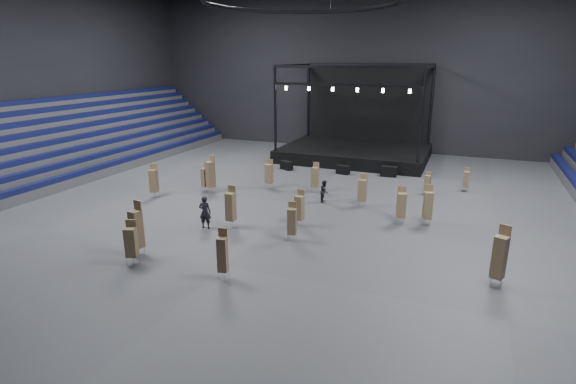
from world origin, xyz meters
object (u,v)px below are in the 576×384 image
at_px(chair_stack_8, 211,174).
at_px(chair_stack_1, 428,182).
at_px(flight_case_mid, 343,170).
at_px(man_center, 205,212).
at_px(chair_stack_4, 223,254).
at_px(flight_case_left, 287,165).
at_px(chair_stack_12, 315,177).
at_px(chair_stack_9, 362,190).
at_px(chair_stack_16, 401,205).
at_px(chair_stack_5, 205,177).
at_px(stage, 357,144).
at_px(chair_stack_10, 231,206).
at_px(chair_stack_7, 131,241).
at_px(chair_stack_15, 299,207).
at_px(chair_stack_2, 292,221).
at_px(chair_stack_0, 428,205).
at_px(chair_stack_6, 500,256).
at_px(chair_stack_13, 269,173).
at_px(crew_member, 324,191).
at_px(flight_case_right, 389,171).
at_px(chair_stack_3, 154,180).
at_px(chair_stack_14, 466,179).

bearing_deg(chair_stack_8, chair_stack_1, 44.90).
distance_m(flight_case_mid, man_center, 16.18).
bearing_deg(chair_stack_4, flight_case_left, 90.70).
height_order(flight_case_mid, chair_stack_12, chair_stack_12).
distance_m(chair_stack_9, chair_stack_16, 3.72).
xyz_separation_m(chair_stack_5, chair_stack_8, (0.64, -0.21, 0.36)).
xyz_separation_m(stage, chair_stack_10, (-2.30, -21.91, -0.13)).
height_order(stage, man_center, stage).
height_order(chair_stack_7, chair_stack_10, chair_stack_10).
height_order(stage, chair_stack_15, stage).
height_order(chair_stack_2, chair_stack_8, chair_stack_8).
height_order(chair_stack_0, chair_stack_2, chair_stack_0).
height_order(flight_case_left, chair_stack_6, chair_stack_6).
xyz_separation_m(chair_stack_13, crew_member, (5.02, -1.69, -0.43)).
bearing_deg(chair_stack_1, flight_case_left, 173.69).
xyz_separation_m(chair_stack_2, man_center, (-5.48, -0.13, -0.17)).
bearing_deg(chair_stack_0, chair_stack_13, 148.71).
distance_m(flight_case_right, chair_stack_7, 23.52).
xyz_separation_m(flight_case_right, chair_stack_1, (3.55, -4.25, 0.49)).
bearing_deg(flight_case_right, chair_stack_12, -123.13).
distance_m(chair_stack_4, chair_stack_8, 13.92).
height_order(chair_stack_10, chair_stack_13, chair_stack_10).
bearing_deg(flight_case_left, flight_case_mid, 3.51).
xyz_separation_m(stage, flight_case_left, (-4.65, -7.35, -1.06)).
xyz_separation_m(chair_stack_2, chair_stack_15, (-0.43, 2.29, 0.02)).
height_order(chair_stack_10, crew_member, chair_stack_10).
relative_size(chair_stack_1, crew_member, 1.10).
bearing_deg(chair_stack_8, chair_stack_3, -116.84).
relative_size(chair_stack_0, chair_stack_2, 1.13).
height_order(flight_case_mid, chair_stack_15, chair_stack_15).
height_order(stage, chair_stack_13, stage).
relative_size(chair_stack_2, chair_stack_8, 0.77).
bearing_deg(flight_case_mid, chair_stack_5, -132.73).
distance_m(chair_stack_7, chair_stack_13, 14.71).
xyz_separation_m(chair_stack_7, crew_member, (5.72, 13.00, -0.43)).
bearing_deg(chair_stack_13, chair_stack_16, -21.25).
bearing_deg(chair_stack_6, chair_stack_5, -178.99).
relative_size(chair_stack_7, man_center, 1.14).
bearing_deg(chair_stack_1, flight_case_right, 138.12).
distance_m(chair_stack_2, chair_stack_16, 7.13).
bearing_deg(chair_stack_10, chair_stack_12, 76.48).
height_order(chair_stack_15, chair_stack_16, chair_stack_16).
bearing_deg(chair_stack_9, flight_case_left, 140.94).
bearing_deg(chair_stack_12, chair_stack_14, 25.87).
distance_m(chair_stack_2, chair_stack_12, 9.61).
bearing_deg(chair_stack_10, chair_stack_14, 46.93).
height_order(chair_stack_0, crew_member, chair_stack_0).
bearing_deg(chair_stack_10, chair_stack_5, 134.03).
relative_size(chair_stack_1, chair_stack_6, 0.60).
xyz_separation_m(flight_case_left, chair_stack_1, (12.58, -3.28, 0.55)).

